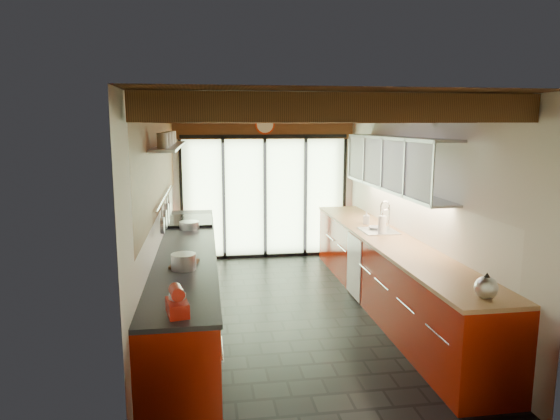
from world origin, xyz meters
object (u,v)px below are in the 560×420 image
at_px(stand_mixer, 177,303).
at_px(paper_towel, 382,225).
at_px(soap_bottle, 366,218).
at_px(kettle, 486,286).
at_px(bowl, 376,228).

relative_size(stand_mixer, paper_towel, 1.00).
height_order(paper_towel, soap_bottle, paper_towel).
bearing_deg(stand_mixer, kettle, -0.15).
bearing_deg(bowl, kettle, -90.00).
bearing_deg(soap_bottle, bowl, -90.00).
height_order(kettle, soap_bottle, kettle).
relative_size(stand_mixer, bowl, 1.47).
bearing_deg(paper_towel, soap_bottle, 90.00).
distance_m(stand_mixer, kettle, 2.54).
relative_size(stand_mixer, kettle, 1.11).
xyz_separation_m(paper_towel, soap_bottle, (-0.00, 0.65, -0.03)).
distance_m(stand_mixer, paper_towel, 3.56).
distance_m(kettle, paper_towel, 2.50).
relative_size(stand_mixer, soap_bottle, 1.52).
distance_m(paper_towel, soap_bottle, 0.65).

